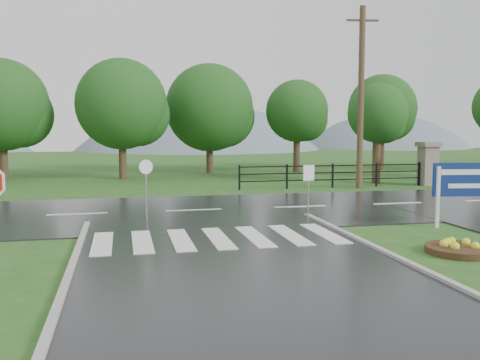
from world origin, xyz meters
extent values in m
plane|color=#26521B|center=(0.00, 0.00, 0.00)|extent=(120.00, 120.00, 0.00)
cube|color=black|center=(0.00, 10.00, 0.00)|extent=(90.00, 8.00, 0.04)
cube|color=silver|center=(-3.00, 5.00, 0.06)|extent=(0.50, 2.80, 0.02)
cube|color=silver|center=(-2.00, 5.00, 0.06)|extent=(0.50, 2.80, 0.02)
cube|color=silver|center=(-1.00, 5.00, 0.06)|extent=(0.50, 2.80, 0.02)
cube|color=silver|center=(0.00, 5.00, 0.06)|extent=(0.50, 2.80, 0.02)
cube|color=silver|center=(1.00, 5.00, 0.06)|extent=(0.50, 2.80, 0.02)
cube|color=silver|center=(2.00, 5.00, 0.06)|extent=(0.50, 2.80, 0.02)
cube|color=silver|center=(3.00, 5.00, 0.06)|extent=(0.50, 2.80, 0.02)
cube|color=gray|center=(13.00, 16.00, 1.00)|extent=(0.80, 0.80, 2.00)
cube|color=#6B6659|center=(13.00, 16.00, 2.12)|extent=(1.00, 1.00, 0.24)
cube|color=black|center=(7.75, 16.00, 0.40)|extent=(9.50, 0.05, 0.05)
cube|color=black|center=(7.75, 16.00, 0.75)|extent=(9.50, 0.05, 0.05)
cube|color=black|center=(7.75, 16.00, 1.10)|extent=(9.50, 0.05, 0.05)
cube|color=black|center=(3.00, 16.00, 0.60)|extent=(0.08, 0.08, 1.20)
cube|color=black|center=(12.50, 16.00, 0.60)|extent=(0.08, 0.08, 1.20)
sphere|color=slate|center=(8.00, 65.00, -17.28)|extent=(48.00, 48.00, 48.00)
sphere|color=slate|center=(36.00, 65.00, -12.96)|extent=(36.00, 36.00, 36.00)
cube|color=silver|center=(6.70, 5.30, 0.92)|extent=(0.11, 0.11, 1.85)
cube|color=navy|center=(7.72, 5.30, 1.43)|extent=(2.19, 0.41, 1.02)
cube|color=white|center=(7.72, 5.27, 1.66)|extent=(1.73, 0.29, 0.17)
cube|color=white|center=(7.72, 5.27, 1.25)|extent=(1.28, 0.22, 0.14)
cylinder|color=#332111|center=(5.40, 2.28, 0.08)|extent=(1.65, 1.65, 0.16)
cube|color=#939399|center=(3.28, 7.10, 0.85)|extent=(0.04, 0.04, 1.71)
cube|color=white|center=(3.28, 7.08, 1.57)|extent=(0.40, 0.12, 0.49)
cylinder|color=#939399|center=(-1.73, 8.34, 0.92)|extent=(0.06, 0.06, 1.84)
cylinder|color=white|center=(-1.73, 8.32, 1.75)|extent=(0.44, 0.17, 0.46)
cylinder|color=#473523|center=(8.94, 15.50, 4.39)|extent=(0.29, 0.29, 8.78)
cube|color=brown|center=(8.94, 15.50, 8.10)|extent=(1.56, 0.32, 0.10)
cylinder|color=#3D2B1C|center=(10.85, 17.50, 1.57)|extent=(0.42, 0.42, 3.13)
sphere|color=#174716|center=(10.85, 17.50, 3.76)|extent=(3.18, 3.18, 3.18)
camera|label=1|loc=(-2.46, -8.82, 3.01)|focal=40.00mm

